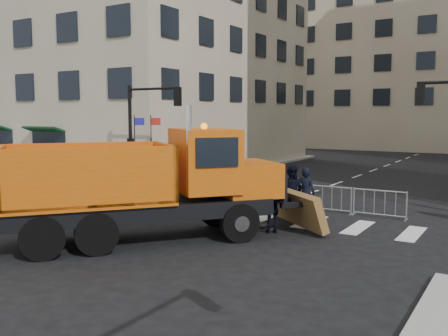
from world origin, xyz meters
The scene contains 11 objects.
ground centered at (0.00, 0.00, 0.00)m, with size 120.00×120.00×0.00m, color black.
sidewalk_back centered at (0.00, 8.50, 0.07)m, with size 64.00×5.00×0.15m, color gray.
building_left centered at (-20.00, 20.00, 13.00)m, with size 24.00×22.00×26.00m, color tan.
building_far centered at (0.00, 52.00, 12.00)m, with size 30.00×18.00×24.00m, color tan.
traffic_light_left centered at (-8.00, 7.50, 2.70)m, with size 0.18×0.18×5.40m, color black.
crowd_barriers centered at (-0.75, 7.60, 0.55)m, with size 12.60×0.60×1.10m, color #9EA0A5, non-canonical shape.
plow_truck centered at (-1.17, -0.11, 1.88)m, with size 9.09×10.27×4.22m.
cop_a centered at (2.17, 5.86, 1.00)m, with size 0.73×0.48×2.00m, color black.
cop_b centered at (1.60, 5.80, 1.03)m, with size 1.00×0.78×2.06m, color black.
cop_c centered at (2.08, 3.20, 0.80)m, with size 0.94×0.39×1.60m, color black.
worker centered at (-6.55, 9.27, 1.14)m, with size 1.28×0.74×1.98m, color #F4F61C.
Camera 1 is at (9.19, -11.66, 3.96)m, focal length 40.00 mm.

